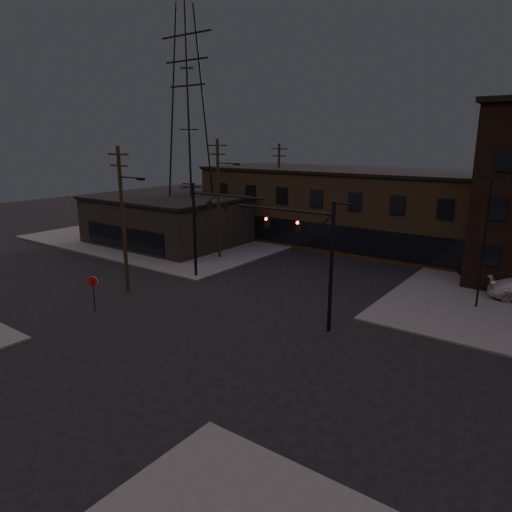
{
  "coord_description": "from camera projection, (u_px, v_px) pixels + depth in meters",
  "views": [
    {
      "loc": [
        18.3,
        -19.17,
        11.4
      ],
      "look_at": [
        -0.01,
        5.81,
        3.5
      ],
      "focal_mm": 32.0,
      "sensor_mm": 36.0,
      "label": 1
    }
  ],
  "objects": [
    {
      "name": "transmission_tower",
      "position": [
        189.0,
        129.0,
        49.57
      ],
      "size": [
        7.0,
        7.0,
        25.0
      ],
      "primitive_type": null,
      "color": "black",
      "rests_on": "ground"
    },
    {
      "name": "building_left",
      "position": [
        167.0,
        221.0,
        51.62
      ],
      "size": [
        16.0,
        12.0,
        5.0
      ],
      "primitive_type": "cube",
      "color": "black",
      "rests_on": "ground"
    },
    {
      "name": "lot_light_a",
      "position": [
        486.0,
        231.0,
        30.41
      ],
      "size": [
        1.5,
        0.28,
        9.14
      ],
      "color": "black",
      "rests_on": "ground"
    },
    {
      "name": "car_crossing",
      "position": [
        391.0,
        249.0,
        45.95
      ],
      "size": [
        2.97,
        4.87,
        1.52
      ],
      "primitive_type": "imported",
      "rotation": [
        0.0,
        0.0,
        -0.32
      ],
      "color": "black",
      "rests_on": "ground"
    },
    {
      "name": "traffic_signal_far",
      "position": [
        206.0,
        221.0,
        37.14
      ],
      "size": [
        7.12,
        0.24,
        8.0
      ],
      "color": "black",
      "rests_on": "ground"
    },
    {
      "name": "parked_car_lot_a",
      "position": [
        486.0,
        273.0,
        37.29
      ],
      "size": [
        4.44,
        2.81,
        1.41
      ],
      "primitive_type": "imported",
      "rotation": [
        0.0,
        0.0,
        1.27
      ],
      "color": "black",
      "rests_on": "sidewalk_ne"
    },
    {
      "name": "utility_pole_far",
      "position": [
        279.0,
        189.0,
        53.76
      ],
      "size": [
        2.2,
        0.28,
        11.0
      ],
      "color": "black",
      "rests_on": "ground"
    },
    {
      "name": "utility_pole_near",
      "position": [
        123.0,
        217.0,
        33.8
      ],
      "size": [
        3.7,
        0.28,
        11.0
      ],
      "color": "black",
      "rests_on": "ground"
    },
    {
      "name": "building_row",
      "position": [
        378.0,
        211.0,
        49.17
      ],
      "size": [
        40.0,
        12.0,
        8.0
      ],
      "primitive_type": "cube",
      "color": "#4C3B28",
      "rests_on": "ground"
    },
    {
      "name": "stop_sign",
      "position": [
        93.0,
        285.0,
        30.86
      ],
      "size": [
        0.72,
        0.33,
        2.48
      ],
      "color": "black",
      "rests_on": "ground"
    },
    {
      "name": "traffic_signal_near",
      "position": [
        315.0,
        250.0,
        27.51
      ],
      "size": [
        7.12,
        0.24,
        8.0
      ],
      "color": "black",
      "rests_on": "ground"
    },
    {
      "name": "utility_pole_mid",
      "position": [
        219.0,
        197.0,
        43.69
      ],
      "size": [
        3.7,
        0.28,
        11.5
      ],
      "color": "black",
      "rests_on": "ground"
    },
    {
      "name": "ground",
      "position": [
        201.0,
        329.0,
        28.28
      ],
      "size": [
        140.0,
        140.0,
        0.0
      ],
      "primitive_type": "plane",
      "color": "black",
      "rests_on": "ground"
    },
    {
      "name": "sidewalk_nw",
      "position": [
        192.0,
        232.0,
        58.06
      ],
      "size": [
        30.0,
        30.0,
        0.15
      ],
      "primitive_type": "cube",
      "color": "#474744",
      "rests_on": "ground"
    }
  ]
}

